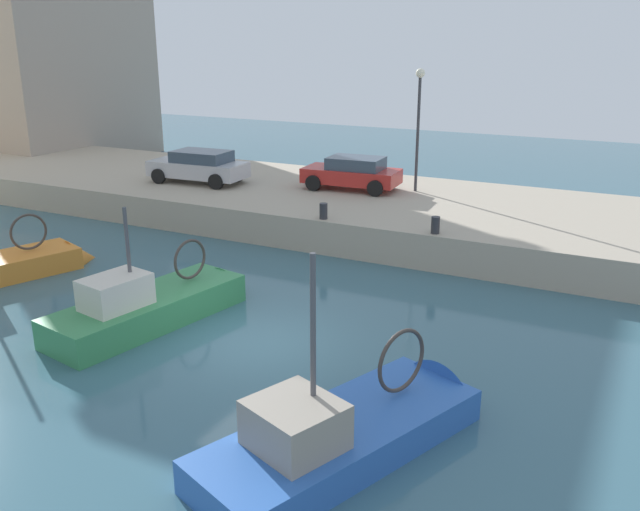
% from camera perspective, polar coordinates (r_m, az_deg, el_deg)
% --- Properties ---
extents(water_surface, '(80.00, 80.00, 0.00)m').
position_cam_1_polar(water_surface, '(16.95, -4.93, -7.34)').
color(water_surface, '#386070').
rests_on(water_surface, ground).
extents(quay_wall, '(9.00, 56.00, 1.20)m').
position_cam_1_polar(quay_wall, '(26.62, 8.19, 3.35)').
color(quay_wall, '#ADA08C').
rests_on(quay_wall, ground).
extents(fishing_boat_blue, '(6.72, 4.10, 4.86)m').
position_cam_1_polar(fishing_boat_blue, '(13.01, 3.03, -15.15)').
color(fishing_boat_blue, '#2D60B7').
rests_on(fishing_boat_blue, ground).
extents(fishing_boat_green, '(6.46, 2.86, 4.05)m').
position_cam_1_polar(fishing_boat_green, '(18.70, -13.40, -4.90)').
color(fishing_boat_green, '#388951').
rests_on(fishing_boat_green, ground).
extents(parked_car_silver, '(2.16, 4.30, 1.38)m').
position_cam_1_polar(parked_car_silver, '(29.77, -10.11, 7.39)').
color(parked_car_silver, '#B7B7BC').
rests_on(parked_car_silver, quay_wall).
extents(parked_car_red, '(2.16, 4.01, 1.34)m').
position_cam_1_polar(parked_car_red, '(28.02, 2.74, 6.95)').
color(parked_car_red, red).
rests_on(parked_car_red, quay_wall).
extents(mooring_bollard_south, '(0.28, 0.28, 0.55)m').
position_cam_1_polar(mooring_bollard_south, '(21.99, 9.65, 2.53)').
color(mooring_bollard_south, '#2D2D33').
rests_on(mooring_bollard_south, quay_wall).
extents(mooring_bollard_mid, '(0.28, 0.28, 0.55)m').
position_cam_1_polar(mooring_bollard_mid, '(23.44, 0.29, 3.74)').
color(mooring_bollard_mid, '#2D2D33').
rests_on(mooring_bollard_mid, quay_wall).
extents(quay_streetlamp, '(0.36, 0.36, 4.83)m').
position_cam_1_polar(quay_streetlamp, '(27.56, 8.28, 11.99)').
color(quay_streetlamp, '#38383D').
rests_on(quay_streetlamp, quay_wall).
extents(waterfront_building_central, '(10.96, 8.64, 14.46)m').
position_cam_1_polar(waterfront_building_central, '(45.02, -22.34, 16.69)').
color(waterfront_building_central, '#A39384').
rests_on(waterfront_building_central, ground).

